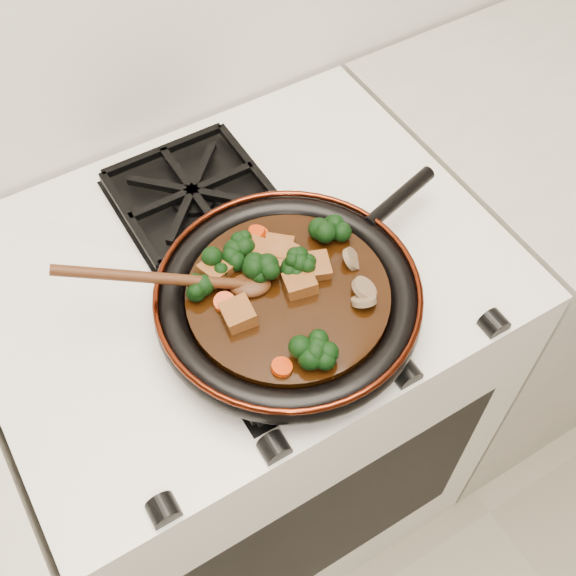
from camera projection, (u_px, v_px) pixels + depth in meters
stove at (250, 400)px, 1.43m from camera, size 0.76×0.60×0.90m
burner_grate_front at (286, 326)px, 0.98m from camera, size 0.23×0.23×0.03m
burner_grate_back at (193, 195)px, 1.12m from camera, size 0.23×0.23×0.03m
skillet at (289, 298)px, 0.97m from camera, size 0.48×0.36×0.05m
braising_sauce at (288, 297)px, 0.96m from camera, size 0.27×0.27×0.02m
tofu_cube_0 at (281, 255)px, 0.98m from camera, size 0.05×0.05×0.03m
tofu_cube_1 at (216, 270)px, 0.97m from camera, size 0.05×0.05×0.03m
tofu_cube_2 at (253, 250)px, 0.99m from camera, size 0.05×0.05×0.02m
tofu_cube_3 at (275, 260)px, 0.98m from camera, size 0.04×0.04×0.03m
tofu_cube_4 at (278, 250)px, 0.99m from camera, size 0.06×0.06×0.02m
tofu_cube_5 at (238, 315)px, 0.93m from camera, size 0.05×0.05×0.03m
tofu_cube_6 at (300, 284)px, 0.95m from camera, size 0.05×0.04×0.03m
tofu_cube_7 at (316, 267)px, 0.97m from camera, size 0.05×0.05×0.03m
broccoli_floret_0 at (298, 268)px, 0.97m from camera, size 0.08×0.08×0.07m
broccoli_floret_1 at (225, 264)px, 0.97m from camera, size 0.09×0.09×0.07m
broccoli_floret_2 at (300, 265)px, 0.96m from camera, size 0.07×0.08×0.07m
broccoli_floret_3 at (200, 286)px, 0.95m from camera, size 0.08×0.08×0.06m
broccoli_floret_4 at (321, 355)px, 0.89m from camera, size 0.08×0.08×0.07m
broccoli_floret_5 at (312, 350)px, 0.89m from camera, size 0.08×0.09×0.07m
broccoli_floret_6 at (328, 232)px, 1.00m from camera, size 0.06×0.06×0.05m
broccoli_floret_7 at (241, 245)px, 0.99m from camera, size 0.08×0.08×0.07m
broccoli_floret_8 at (262, 273)px, 0.96m from camera, size 0.08×0.08×0.07m
carrot_coin_0 at (241, 247)px, 0.99m from camera, size 0.03×0.03×0.02m
carrot_coin_1 at (258, 233)px, 1.01m from camera, size 0.03×0.03×0.02m
carrot_coin_2 at (282, 367)px, 0.89m from camera, size 0.03×0.03×0.01m
carrot_coin_3 at (257, 234)px, 1.01m from camera, size 0.03×0.03×0.02m
carrot_coin_4 at (225, 302)px, 0.94m from camera, size 0.03×0.03×0.01m
mushroom_slice_0 at (364, 288)px, 0.95m from camera, size 0.04×0.04×0.03m
mushroom_slice_1 at (352, 259)px, 0.98m from camera, size 0.04×0.04×0.03m
mushroom_slice_2 at (364, 301)px, 0.94m from camera, size 0.04×0.04×0.03m
wooden_spoon at (195, 281)px, 0.94m from camera, size 0.15×0.09×0.25m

